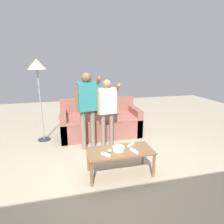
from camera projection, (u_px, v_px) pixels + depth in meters
The scene contains 11 objects.
ground_plane at pixel (112, 170), 3.16m from camera, with size 12.00×12.00×0.00m, color tan.
couch at pixel (100, 123), 4.62m from camera, with size 1.88×0.89×0.88m.
coffee_table at pixel (120, 153), 2.96m from camera, with size 1.05×0.49×0.42m.
snack_bowl at pixel (119, 149), 2.94m from camera, with size 0.20×0.20×0.06m, color beige.
game_remote_nunchuk at pixel (110, 150), 2.89m from camera, with size 0.06×0.09×0.05m.
floor_lamp at pixel (37, 69), 3.95m from camera, with size 0.40×0.40×1.83m.
player_left at pixel (87, 102), 3.71m from camera, with size 0.50×0.31×1.57m.
player_center at pixel (107, 106), 3.79m from camera, with size 0.45×0.30×1.43m.
game_remote_wand_near at pixel (106, 154), 2.78m from camera, with size 0.13×0.14×0.03m.
game_remote_wand_far at pixel (131, 145), 3.11m from camera, with size 0.15×0.13×0.03m.
game_remote_wand_spare at pixel (134, 151), 2.90m from camera, with size 0.09×0.16×0.03m.
Camera 1 is at (-0.67, -2.71, 1.78)m, focal length 29.90 mm.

